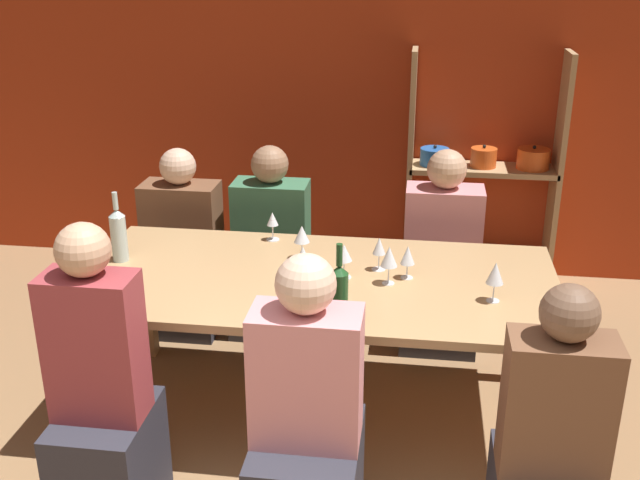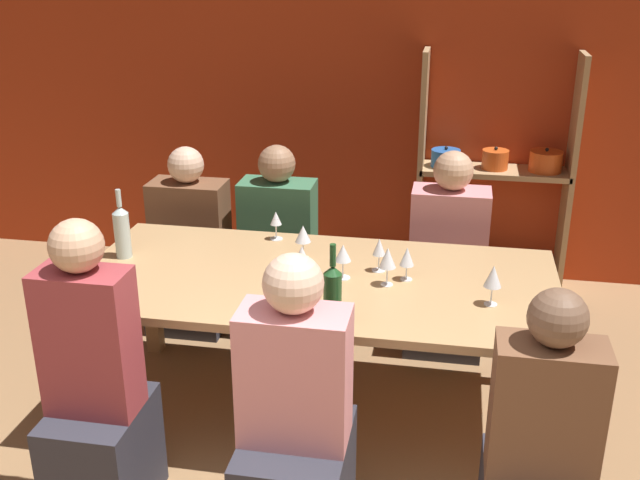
# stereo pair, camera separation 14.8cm
# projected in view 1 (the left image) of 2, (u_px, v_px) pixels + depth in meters

# --- Properties ---
(wall_back_red) EXTENTS (8.80, 0.06, 2.70)m
(wall_back_red) POSITION_uv_depth(u_px,v_px,m) (335.00, 82.00, 5.17)
(wall_back_red) COLOR #B23819
(wall_back_red) RESTS_ON ground_plane
(shelf_unit) EXTENTS (1.01, 0.30, 1.61)m
(shelf_unit) POSITION_uv_depth(u_px,v_px,m) (479.00, 199.00, 5.12)
(shelf_unit) COLOR tan
(shelf_unit) RESTS_ON ground_plane
(dining_table) EXTENTS (2.27, 1.09, 0.76)m
(dining_table) POSITION_uv_depth(u_px,v_px,m) (317.00, 292.00, 3.58)
(dining_table) COLOR tan
(dining_table) RESTS_ON ground_plane
(wine_bottle_green) EXTENTS (0.08, 0.08, 0.36)m
(wine_bottle_green) POSITION_uv_depth(u_px,v_px,m) (119.00, 234.00, 3.69)
(wine_bottle_green) COLOR #B2C6C1
(wine_bottle_green) RESTS_ON dining_table
(wine_bottle_dark) EXTENTS (0.08, 0.08, 0.36)m
(wine_bottle_dark) POSITION_uv_depth(u_px,v_px,m) (339.00, 295.00, 3.04)
(wine_bottle_dark) COLOR #1E4C23
(wine_bottle_dark) RESTS_ON dining_table
(wine_glass_red_a) EXTENTS (0.07, 0.07, 0.16)m
(wine_glass_red_a) POSITION_uv_depth(u_px,v_px,m) (272.00, 220.00, 3.95)
(wine_glass_red_a) COLOR white
(wine_glass_red_a) RESTS_ON dining_table
(wine_glass_red_b) EXTENTS (0.08, 0.08, 0.17)m
(wine_glass_red_b) POSITION_uv_depth(u_px,v_px,m) (302.00, 235.00, 3.71)
(wine_glass_red_b) COLOR white
(wine_glass_red_b) RESTS_ON dining_table
(wine_glass_red_c) EXTENTS (0.07, 0.07, 0.17)m
(wine_glass_red_c) POSITION_uv_depth(u_px,v_px,m) (379.00, 247.00, 3.58)
(wine_glass_red_c) COLOR white
(wine_glass_red_c) RESTS_ON dining_table
(wine_glass_white_a) EXTENTS (0.07, 0.07, 0.16)m
(wine_glass_white_a) POSITION_uv_depth(u_px,v_px,m) (303.00, 256.00, 3.49)
(wine_glass_white_a) COLOR white
(wine_glass_white_a) RESTS_ON dining_table
(wine_glass_red_d) EXTENTS (0.07, 0.07, 0.16)m
(wine_glass_red_d) POSITION_uv_depth(u_px,v_px,m) (408.00, 256.00, 3.49)
(wine_glass_red_d) COLOR white
(wine_glass_red_d) RESTS_ON dining_table
(wine_glass_empty_a) EXTENTS (0.08, 0.08, 0.17)m
(wine_glass_empty_a) POSITION_uv_depth(u_px,v_px,m) (344.00, 254.00, 3.50)
(wine_glass_empty_a) COLOR white
(wine_glass_empty_a) RESTS_ON dining_table
(wine_glass_red_e) EXTENTS (0.08, 0.08, 0.19)m
(wine_glass_red_e) POSITION_uv_depth(u_px,v_px,m) (495.00, 274.00, 3.26)
(wine_glass_red_e) COLOR white
(wine_glass_red_e) RESTS_ON dining_table
(wine_glass_empty_b) EXTENTS (0.08, 0.08, 0.19)m
(wine_glass_empty_b) POSITION_uv_depth(u_px,v_px,m) (389.00, 257.00, 3.43)
(wine_glass_empty_b) COLOR white
(wine_glass_empty_b) RESTS_ON dining_table
(person_near_a) EXTENTS (0.36, 0.45, 1.30)m
(person_near_a) POSITION_uv_depth(u_px,v_px,m) (104.00, 415.00, 2.98)
(person_near_a) COLOR #2D2D38
(person_near_a) RESTS_ON ground_plane
(person_far_a) EXTENTS (0.45, 0.56, 1.15)m
(person_far_a) POSITION_uv_depth(u_px,v_px,m) (272.00, 263.00, 4.60)
(person_far_a) COLOR #2D2D38
(person_far_a) RESTS_ON ground_plane
(person_near_b) EXTENTS (0.40, 0.50, 1.25)m
(person_near_b) POSITION_uv_depth(u_px,v_px,m) (307.00, 446.00, 2.84)
(person_near_b) COLOR #2D2D38
(person_near_b) RESTS_ON ground_plane
(person_far_b) EXTENTS (0.44, 0.55, 1.18)m
(person_far_b) POSITION_uv_depth(u_px,v_px,m) (440.00, 273.00, 4.42)
(person_far_b) COLOR #2D2D38
(person_far_b) RESTS_ON ground_plane
(person_near_c) EXTENTS (0.38, 0.47, 1.19)m
(person_near_c) POSITION_uv_depth(u_px,v_px,m) (548.00, 472.00, 2.73)
(person_near_c) COLOR #2D2D38
(person_near_c) RESTS_ON ground_plane
(person_far_c) EXTENTS (0.46, 0.57, 1.13)m
(person_far_c) POSITION_uv_depth(u_px,v_px,m) (185.00, 263.00, 4.62)
(person_far_c) COLOR #2D2D38
(person_far_c) RESTS_ON ground_plane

